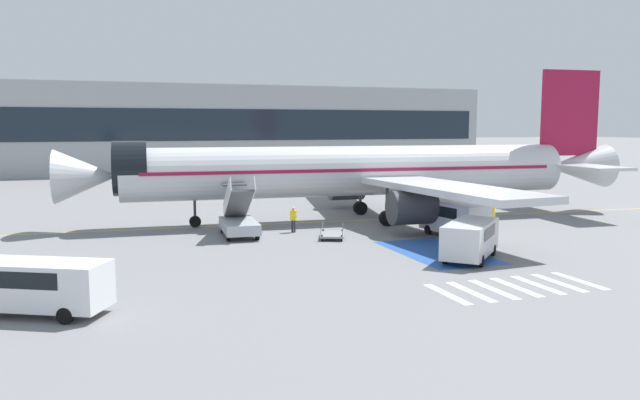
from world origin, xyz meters
TOP-DOWN VIEW (x-y plane):
  - ground_plane at (0.00, 0.00)m, footprint 600.00×600.00m
  - apron_leadline_yellow at (-0.18, 0.76)m, footprint 78.33×5.65m
  - apron_stand_patch_blue at (-0.18, -12.19)m, footprint 4.40×8.41m
  - apron_walkway_bar_0 at (-4.38, -20.41)m, footprint 0.44×3.60m
  - apron_walkway_bar_1 at (-3.18, -20.41)m, footprint 0.44×3.60m
  - apron_walkway_bar_2 at (-1.98, -20.41)m, footprint 0.44×3.60m
  - apron_walkway_bar_3 at (-0.78, -20.41)m, footprint 0.44×3.60m
  - apron_walkway_bar_4 at (0.42, -20.41)m, footprint 0.44×3.60m
  - apron_walkway_bar_5 at (1.62, -20.41)m, footprint 0.44×3.60m
  - apron_walkway_bar_6 at (2.82, -20.41)m, footprint 0.44×3.60m
  - airliner at (0.52, 0.72)m, footprint 44.64×34.74m
  - boarding_stairs_forward at (-9.96, -3.03)m, footprint 2.53×5.35m
  - fuel_tanker at (6.81, 27.41)m, footprint 10.22×4.11m
  - service_van_0 at (3.49, -8.01)m, footprint 2.71×5.26m
  - service_van_1 at (-21.07, -17.72)m, footprint 5.88×4.41m
  - service_van_2 at (0.53, -14.56)m, footprint 5.18×5.14m
  - baggage_cart at (-4.35, -5.90)m, footprint 2.37×2.97m
  - ground_crew_0 at (-6.10, -2.86)m, footprint 0.48×0.45m
  - ground_crew_1 at (7.83, -6.19)m, footprint 0.46×0.47m
  - terminal_building at (3.74, 57.40)m, footprint 80.70×12.10m

SIDE VIEW (x-z plane):
  - ground_plane at x=0.00m, z-range 0.00..0.00m
  - apron_leadline_yellow at x=-0.18m, z-range 0.00..0.01m
  - apron_stand_patch_blue at x=-0.18m, z-range 0.00..0.01m
  - apron_walkway_bar_0 at x=-4.38m, z-range 0.00..0.01m
  - apron_walkway_bar_1 at x=-3.18m, z-range 0.00..0.01m
  - apron_walkway_bar_2 at x=-1.98m, z-range 0.00..0.01m
  - apron_walkway_bar_3 at x=-0.78m, z-range 0.00..0.01m
  - apron_walkway_bar_4 at x=0.42m, z-range 0.00..0.01m
  - apron_walkway_bar_5 at x=1.62m, z-range 0.00..0.01m
  - apron_walkway_bar_6 at x=2.82m, z-range 0.00..0.01m
  - baggage_cart at x=-4.35m, z-range -0.18..0.69m
  - boarding_stairs_forward at x=-9.96m, z-range -1.07..3.09m
  - ground_crew_0 at x=-6.10m, z-range 0.14..1.90m
  - ground_crew_1 at x=7.83m, z-range 0.15..2.00m
  - service_van_2 at x=0.53m, z-range 0.21..2.31m
  - service_van_1 at x=-21.07m, z-range 0.21..2.33m
  - service_van_0 at x=3.49m, z-range 0.22..2.50m
  - fuel_tanker at x=6.81m, z-range 0.03..3.62m
  - airliner at x=0.52m, z-range -2.14..9.86m
  - terminal_building at x=3.74m, z-range 0.00..13.67m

